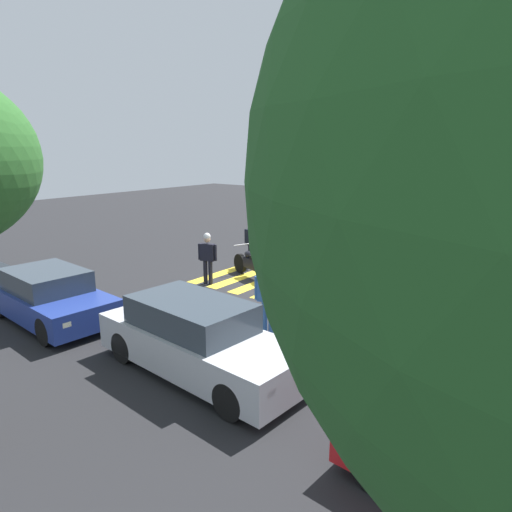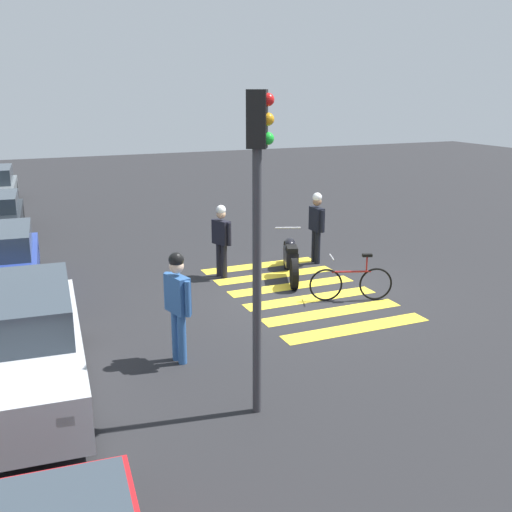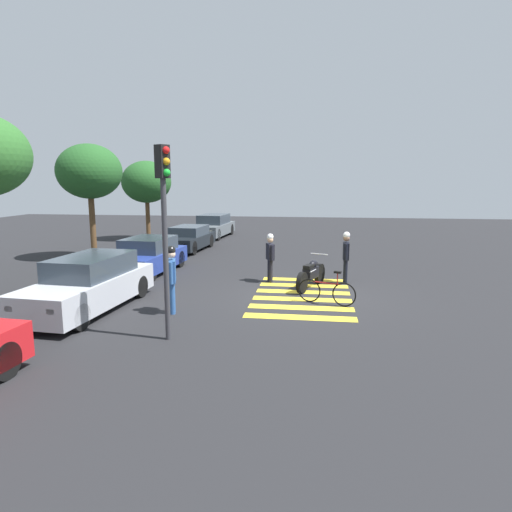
{
  "view_description": "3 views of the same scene",
  "coord_description": "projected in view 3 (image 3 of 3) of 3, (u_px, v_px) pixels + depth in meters",
  "views": [
    {
      "loc": [
        -8.39,
        11.87,
        4.48
      ],
      "look_at": [
        -0.02,
        0.89,
        1.15
      ],
      "focal_mm": 32.17,
      "sensor_mm": 36.0,
      "label": 1
    },
    {
      "loc": [
        -11.17,
        5.88,
        4.31
      ],
      "look_at": [
        0.67,
        0.78,
        0.74
      ],
      "focal_mm": 42.55,
      "sensor_mm": 36.0,
      "label": 2
    },
    {
      "loc": [
        -13.47,
        -0.36,
        3.56
      ],
      "look_at": [
        0.85,
        1.58,
        1.08
      ],
      "focal_mm": 31.01,
      "sensor_mm": 36.0,
      "label": 3
    }
  ],
  "objects": [
    {
      "name": "traffic_light_pole",
      "position": [
        165.0,
        212.0,
        9.53
      ],
      "size": [
        0.33,
        0.36,
        4.3
      ],
      "color": "#38383D",
      "rests_on": "ground_plane"
    },
    {
      "name": "leaning_bicycle",
      "position": [
        327.0,
        291.0,
        12.79
      ],
      "size": [
        0.68,
        1.66,
        1.01
      ],
      "color": "black",
      "rests_on": "ground_plane"
    },
    {
      "name": "car_silver_sedan",
      "position": [
        89.0,
        285.0,
        12.2
      ],
      "size": [
        4.76,
        2.04,
        1.5
      ],
      "color": "black",
      "rests_on": "ground_plane"
    },
    {
      "name": "officer_by_motorcycle",
      "position": [
        270.0,
        254.0,
        15.5
      ],
      "size": [
        0.62,
        0.35,
        1.73
      ],
      "color": "black",
      "rests_on": "ground_plane"
    },
    {
      "name": "car_grey_coupe",
      "position": [
        213.0,
        226.0,
        27.99
      ],
      "size": [
        4.5,
        2.07,
        1.42
      ],
      "color": "black",
      "rests_on": "ground_plane"
    },
    {
      "name": "police_motorcycle",
      "position": [
        311.0,
        274.0,
        14.7
      ],
      "size": [
        2.19,
        1.02,
        1.06
      ],
      "color": "black",
      "rests_on": "ground_plane"
    },
    {
      "name": "street_tree_end",
      "position": [
        146.0,
        182.0,
        26.23
      ],
      "size": [
        2.91,
        2.91,
        4.7
      ],
      "color": "brown",
      "rests_on": "ground_plane"
    },
    {
      "name": "street_tree_far",
      "position": [
        89.0,
        172.0,
        19.63
      ],
      "size": [
        2.84,
        2.84,
        5.16
      ],
      "color": "brown",
      "rests_on": "ground_plane"
    },
    {
      "name": "car_blue_hatchback",
      "position": [
        147.0,
        256.0,
        17.18
      ],
      "size": [
        4.11,
        2.09,
        1.36
      ],
      "color": "black",
      "rests_on": "ground_plane"
    },
    {
      "name": "car_black_suv",
      "position": [
        188.0,
        239.0,
        22.68
      ],
      "size": [
        4.02,
        1.97,
        1.23
      ],
      "color": "black",
      "rests_on": "ground_plane"
    },
    {
      "name": "crosswalk_stripes",
      "position": [
        302.0,
        295.0,
        13.81
      ],
      "size": [
        4.95,
        2.98,
        0.01
      ],
      "color": "yellow",
      "rests_on": "ground_plane"
    },
    {
      "name": "pedestrian_bystander",
      "position": [
        172.0,
        274.0,
        11.81
      ],
      "size": [
        0.67,
        0.33,
        1.85
      ],
      "color": "#2D5999",
      "rests_on": "ground_plane"
    },
    {
      "name": "ground_plane",
      "position": [
        302.0,
        296.0,
        13.81
      ],
      "size": [
        60.0,
        60.0,
        0.0
      ],
      "primitive_type": "plane",
      "color": "#232326"
    },
    {
      "name": "officer_on_foot",
      "position": [
        346.0,
        253.0,
        15.34
      ],
      "size": [
        0.68,
        0.24,
        1.81
      ],
      "color": "black",
      "rests_on": "ground_plane"
    }
  ]
}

